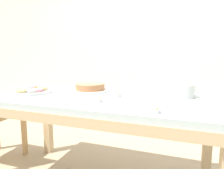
{
  "coord_description": "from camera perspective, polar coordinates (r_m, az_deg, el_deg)",
  "views": [
    {
      "loc": [
        0.55,
        -1.33,
        1.03
      ],
      "look_at": [
        0.03,
        0.15,
        0.8
      ],
      "focal_mm": 32.0,
      "sensor_mm": 36.0,
      "label": 1
    }
  ],
  "objects": [
    {
      "name": "tealight_right_edge",
      "position": [
        1.42,
        1.85,
        -3.04
      ],
      "size": [
        0.04,
        0.04,
        0.04
      ],
      "color": "silver",
      "rests_on": "dining_table"
    },
    {
      "name": "cake_chocolate_round",
      "position": [
        1.64,
        -6.27,
        -0.88
      ],
      "size": [
        0.31,
        0.31,
        0.06
      ],
      "color": "white",
      "rests_on": "dining_table"
    },
    {
      "name": "plate_stack",
      "position": [
        1.49,
        18.73,
        -1.59
      ],
      "size": [
        0.21,
        0.21,
        0.09
      ],
      "color": "white",
      "rests_on": "dining_table"
    },
    {
      "name": "tealight_near_cakes",
      "position": [
        1.04,
        12.71,
        -7.42
      ],
      "size": [
        0.04,
        0.04,
        0.04
      ],
      "color": "silver",
      "rests_on": "dining_table"
    },
    {
      "name": "dining_table",
      "position": [
        1.49,
        -3.0,
        -6.5
      ],
      "size": [
        1.67,
        0.85,
        0.74
      ],
      "color": "silver",
      "rests_on": "ground"
    },
    {
      "name": "wall_back",
      "position": [
        3.14,
        9.53,
        13.09
      ],
      "size": [
        8.0,
        0.1,
        2.6
      ],
      "primitive_type": "cube",
      "color": "white",
      "rests_on": "ground"
    },
    {
      "name": "tealight_centre",
      "position": [
        1.25,
        -3.58,
        -4.57
      ],
      "size": [
        0.04,
        0.04,
        0.04
      ],
      "color": "silver",
      "rests_on": "dining_table"
    },
    {
      "name": "pastry_platter",
      "position": [
        1.7,
        -21.94,
        -1.63
      ],
      "size": [
        0.32,
        0.32,
        0.04
      ],
      "color": "white",
      "rests_on": "dining_table"
    }
  ]
}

